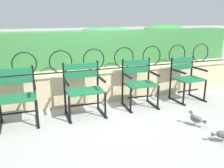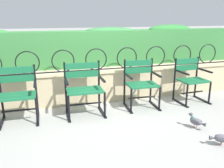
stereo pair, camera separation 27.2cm
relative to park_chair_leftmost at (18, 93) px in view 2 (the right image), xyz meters
name	(u,v)px [view 2 (the right image)]	position (x,y,z in m)	size (l,w,h in m)	color
ground_plane	(114,117)	(1.51, -0.31, -0.47)	(60.00, 60.00, 0.00)	#9E9E99
stone_wall	(101,84)	(1.51, 0.58, -0.14)	(6.60, 0.41, 0.64)	#C6B289
iron_arch_fence	(97,60)	(1.41, 0.50, 0.37)	(6.08, 0.02, 0.42)	black
hedge_row	(98,47)	(1.54, 0.99, 0.56)	(6.47, 0.47, 0.82)	#387A3D
park_chair_leftmost	(18,93)	(0.00, 0.00, 0.00)	(0.59, 0.52, 0.88)	#19663D
park_chair_centre_left	(84,87)	(1.07, -0.01, 0.01)	(0.64, 0.53, 0.90)	#19663D
park_chair_centre_right	(141,82)	(2.14, 0.04, 0.00)	(0.60, 0.55, 0.88)	#19663D
park_chair_rightmost	(191,79)	(3.20, 0.04, -0.01)	(0.59, 0.55, 0.85)	#19663D
pigeon_near_chairs	(222,138)	(2.60, -1.60, -0.36)	(0.28, 0.18, 0.22)	#5B5B66
pigeon_far_side	(196,121)	(2.59, -1.06, -0.36)	(0.18, 0.27, 0.22)	#5B5B66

